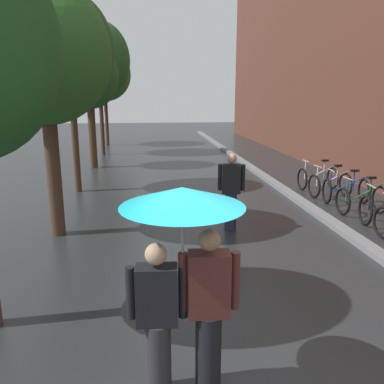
{
  "coord_description": "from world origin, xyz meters",
  "views": [
    {
      "loc": [
        -1.05,
        -3.2,
        2.95
      ],
      "look_at": [
        -0.29,
        3.24,
        1.35
      ],
      "focal_mm": 37.12,
      "sensor_mm": 36.0,
      "label": 1
    }
  ],
  "objects_px": {
    "street_tree_5": "(104,75)",
    "parked_bicycle_5": "(330,184)",
    "parked_bicycle_4": "(345,190)",
    "parked_bicycle_6": "(317,178)",
    "street_tree_1": "(44,55)",
    "street_tree_4": "(99,60)",
    "couple_under_umbrella": "(183,260)",
    "street_tree_3": "(89,77)",
    "parked_bicycle_3": "(362,199)",
    "pedestrian_walking_midground": "(231,190)",
    "street_tree_2": "(69,51)"
  },
  "relations": [
    {
      "from": "street_tree_5",
      "to": "parked_bicycle_5",
      "type": "height_order",
      "value": "street_tree_5"
    },
    {
      "from": "parked_bicycle_4",
      "to": "parked_bicycle_6",
      "type": "xyz_separation_m",
      "value": [
        -0.06,
        1.7,
        0.0
      ]
    },
    {
      "from": "street_tree_1",
      "to": "street_tree_4",
      "type": "height_order",
      "value": "street_tree_4"
    },
    {
      "from": "couple_under_umbrella",
      "to": "street_tree_3",
      "type": "bearing_deg",
      "value": 100.61
    },
    {
      "from": "parked_bicycle_3",
      "to": "parked_bicycle_6",
      "type": "bearing_deg",
      "value": 89.66
    },
    {
      "from": "pedestrian_walking_midground",
      "to": "parked_bicycle_5",
      "type": "bearing_deg",
      "value": 35.87
    },
    {
      "from": "parked_bicycle_4",
      "to": "parked_bicycle_6",
      "type": "distance_m",
      "value": 1.7
    },
    {
      "from": "parked_bicycle_6",
      "to": "street_tree_3",
      "type": "bearing_deg",
      "value": 147.42
    },
    {
      "from": "street_tree_4",
      "to": "couple_under_umbrella",
      "type": "distance_m",
      "value": 17.27
    },
    {
      "from": "street_tree_3",
      "to": "parked_bicycle_5",
      "type": "bearing_deg",
      "value": -37.55
    },
    {
      "from": "street_tree_2",
      "to": "pedestrian_walking_midground",
      "type": "relative_size",
      "value": 3.37
    },
    {
      "from": "street_tree_5",
      "to": "couple_under_umbrella",
      "type": "height_order",
      "value": "street_tree_5"
    },
    {
      "from": "street_tree_5",
      "to": "parked_bicycle_3",
      "type": "xyz_separation_m",
      "value": [
        7.62,
        -15.04,
        -3.68
      ]
    },
    {
      "from": "parked_bicycle_5",
      "to": "street_tree_4",
      "type": "bearing_deg",
      "value": 128.34
    },
    {
      "from": "street_tree_5",
      "to": "parked_bicycle_6",
      "type": "distance_m",
      "value": 14.99
    },
    {
      "from": "street_tree_1",
      "to": "street_tree_5",
      "type": "height_order",
      "value": "street_tree_5"
    },
    {
      "from": "parked_bicycle_3",
      "to": "parked_bicycle_5",
      "type": "height_order",
      "value": "same"
    },
    {
      "from": "street_tree_4",
      "to": "parked_bicycle_5",
      "type": "bearing_deg",
      "value": -51.66
    },
    {
      "from": "parked_bicycle_3",
      "to": "couple_under_umbrella",
      "type": "distance_m",
      "value": 7.65
    },
    {
      "from": "pedestrian_walking_midground",
      "to": "street_tree_2",
      "type": "bearing_deg",
      "value": 133.76
    },
    {
      "from": "street_tree_1",
      "to": "pedestrian_walking_midground",
      "type": "relative_size",
      "value": 2.96
    },
    {
      "from": "parked_bicycle_4",
      "to": "street_tree_2",
      "type": "bearing_deg",
      "value": 162.95
    },
    {
      "from": "street_tree_3",
      "to": "pedestrian_walking_midground",
      "type": "distance_m",
      "value": 9.6
    },
    {
      "from": "street_tree_4",
      "to": "street_tree_3",
      "type": "bearing_deg",
      "value": -90.31
    },
    {
      "from": "street_tree_4",
      "to": "couple_under_umbrella",
      "type": "relative_size",
      "value": 2.98
    },
    {
      "from": "parked_bicycle_4",
      "to": "parked_bicycle_5",
      "type": "relative_size",
      "value": 1.01
    },
    {
      "from": "street_tree_4",
      "to": "parked_bicycle_6",
      "type": "relative_size",
      "value": 5.78
    },
    {
      "from": "couple_under_umbrella",
      "to": "street_tree_2",
      "type": "bearing_deg",
      "value": 105.27
    },
    {
      "from": "parked_bicycle_5",
      "to": "pedestrian_walking_midground",
      "type": "xyz_separation_m",
      "value": [
        -3.53,
        -2.55,
        0.54
      ]
    },
    {
      "from": "street_tree_1",
      "to": "parked_bicycle_3",
      "type": "distance_m",
      "value": 8.05
    },
    {
      "from": "parked_bicycle_4",
      "to": "parked_bicycle_5",
      "type": "height_order",
      "value": "same"
    },
    {
      "from": "street_tree_4",
      "to": "parked_bicycle_3",
      "type": "distance_m",
      "value": 14.09
    },
    {
      "from": "street_tree_3",
      "to": "parked_bicycle_4",
      "type": "relative_size",
      "value": 4.25
    },
    {
      "from": "street_tree_3",
      "to": "parked_bicycle_4",
      "type": "distance_m",
      "value": 10.51
    },
    {
      "from": "street_tree_1",
      "to": "parked_bicycle_6",
      "type": "height_order",
      "value": "street_tree_1"
    },
    {
      "from": "street_tree_2",
      "to": "street_tree_4",
      "type": "bearing_deg",
      "value": 89.98
    },
    {
      "from": "street_tree_5",
      "to": "pedestrian_walking_midground",
      "type": "xyz_separation_m",
      "value": [
        4.07,
        -15.86,
        -3.14
      ]
    },
    {
      "from": "street_tree_4",
      "to": "pedestrian_walking_midground",
      "type": "bearing_deg",
      "value": -71.79
    },
    {
      "from": "street_tree_2",
      "to": "parked_bicycle_5",
      "type": "relative_size",
      "value": 5.1
    },
    {
      "from": "parked_bicycle_3",
      "to": "pedestrian_walking_midground",
      "type": "height_order",
      "value": "pedestrian_walking_midground"
    },
    {
      "from": "parked_bicycle_6",
      "to": "pedestrian_walking_midground",
      "type": "relative_size",
      "value": 0.64
    },
    {
      "from": "parked_bicycle_3",
      "to": "pedestrian_walking_midground",
      "type": "relative_size",
      "value": 0.64
    },
    {
      "from": "street_tree_3",
      "to": "parked_bicycle_6",
      "type": "relative_size",
      "value": 4.44
    },
    {
      "from": "street_tree_5",
      "to": "couple_under_umbrella",
      "type": "distance_m",
      "value": 21.0
    },
    {
      "from": "parked_bicycle_4",
      "to": "couple_under_umbrella",
      "type": "relative_size",
      "value": 0.54
    },
    {
      "from": "street_tree_2",
      "to": "parked_bicycle_6",
      "type": "height_order",
      "value": "street_tree_2"
    },
    {
      "from": "street_tree_1",
      "to": "street_tree_5",
      "type": "xyz_separation_m",
      "value": [
        -0.32,
        15.7,
        0.36
      ]
    },
    {
      "from": "parked_bicycle_3",
      "to": "street_tree_2",
      "type": "bearing_deg",
      "value": 156.24
    },
    {
      "from": "parked_bicycle_3",
      "to": "parked_bicycle_5",
      "type": "relative_size",
      "value": 0.97
    },
    {
      "from": "street_tree_3",
      "to": "parked_bicycle_5",
      "type": "height_order",
      "value": "street_tree_3"
    }
  ]
}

